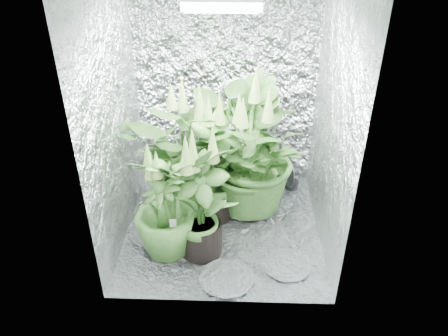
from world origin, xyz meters
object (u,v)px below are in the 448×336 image
Objects in this scene: plant_e at (251,158)px; plant_b at (216,164)px; circulation_fan at (290,176)px; plant_c at (248,141)px; plant_a at (187,154)px; plant_f at (200,202)px; plant_d at (165,208)px; grow_lamp at (222,1)px.

plant_b is at bearing -166.54° from plant_e.
plant_e is 0.69m from circulation_fan.
plant_a is at bearing -152.64° from plant_c.
plant_c is at bearing 53.26° from plant_b.
plant_f is at bearing -113.83° from plant_c.
plant_d reaches higher than circulation_fan.
grow_lamp is at bearing 36.95° from plant_d.
plant_f reaches higher than circulation_fan.
grow_lamp is 0.44× the size of plant_b.
plant_b is 1.23× the size of plant_d.
plant_a is 1.19× the size of plant_f.
plant_b is at bearing 78.49° from plant_f.
plant_c is (0.26, 0.35, 0.02)m from plant_b.
plant_b is at bearing -165.68° from circulation_fan.
plant_f is (0.26, 0.02, 0.06)m from plant_d.
plant_e is (0.65, 0.54, 0.13)m from plant_d.
circulation_fan is (0.93, 0.37, -0.43)m from plant_a.
plant_e is at bearing 39.86° from plant_d.
plant_d is 1.42m from circulation_fan.
plant_b is at bearing -126.74° from plant_c.
plant_c is at bearing 95.04° from plant_e.
plant_f is (-0.38, -0.52, -0.07)m from plant_e.
plant_b is 0.60m from plant_d.
plant_f is 3.25× the size of circulation_fan.
plant_c is at bearing 27.36° from plant_a.
plant_c is 0.89m from plant_f.
plant_a is 1.08m from circulation_fan.
plant_b is 0.91m from circulation_fan.
plant_e reaches higher than plant_f.
plant_c is at bearing 66.17° from plant_f.
plant_a is at bearing 177.90° from plant_e.
plant_c is 1.29× the size of plant_d.
grow_lamp reaches higher than plant_e.
plant_a reaches higher than plant_f.
plant_a is at bearing -178.00° from circulation_fan.
grow_lamp is 0.47× the size of plant_f.
grow_lamp is 1.90m from circulation_fan.
circulation_fan is at bearing 41.82° from plant_d.
plant_a is 0.57m from plant_f.
plant_b is 0.47m from plant_f.
plant_a is 1.02× the size of plant_e.
plant_f is at bearing -149.83° from circulation_fan.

